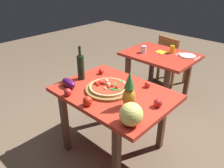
% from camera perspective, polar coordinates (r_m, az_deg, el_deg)
% --- Properties ---
extents(ground_plane, '(10.00, 10.00, 0.00)m').
position_cam_1_polar(ground_plane, '(2.66, 0.47, -16.01)').
color(ground_plane, brown).
extents(display_table, '(1.15, 0.84, 0.75)m').
position_cam_1_polar(display_table, '(2.26, 0.53, -4.03)').
color(display_table, brown).
rests_on(display_table, ground_plane).
extents(background_table, '(1.00, 0.75, 0.75)m').
position_cam_1_polar(background_table, '(3.32, 12.13, 5.75)').
color(background_table, brown).
rests_on(background_table, ground_plane).
extents(dining_chair, '(0.47, 0.47, 0.85)m').
position_cam_1_polar(dining_chair, '(3.93, 14.87, 6.57)').
color(dining_chair, olive).
rests_on(dining_chair, ground_plane).
extents(pizza_board, '(0.47, 0.47, 0.02)m').
position_cam_1_polar(pizza_board, '(2.22, -0.88, -1.29)').
color(pizza_board, olive).
rests_on(pizza_board, display_table).
extents(pizza, '(0.39, 0.39, 0.06)m').
position_cam_1_polar(pizza, '(2.21, -1.03, -0.63)').
color(pizza, tan).
rests_on(pizza, pizza_board).
extents(wine_bottle, '(0.08, 0.08, 0.37)m').
position_cam_1_polar(wine_bottle, '(2.42, -8.06, 4.40)').
color(wine_bottle, black).
rests_on(wine_bottle, display_table).
extents(pineapple_left, '(0.11, 0.11, 0.34)m').
position_cam_1_polar(pineapple_left, '(1.90, 4.44, -2.01)').
color(pineapple_left, '#BD8226').
rests_on(pineapple_left, display_table).
extents(melon, '(0.19, 0.19, 0.19)m').
position_cam_1_polar(melon, '(1.72, 4.92, -7.77)').
color(melon, '#E4DC6B').
rests_on(melon, display_table).
extents(bell_pepper, '(0.09, 0.09, 0.09)m').
position_cam_1_polar(bell_pepper, '(1.98, -6.34, -4.40)').
color(bell_pepper, red).
rests_on(bell_pepper, display_table).
extents(eggplant, '(0.21, 0.10, 0.09)m').
position_cam_1_polar(eggplant, '(2.31, -11.12, 0.26)').
color(eggplant, '#4F1250').
rests_on(eggplant, display_table).
extents(tomato_by_bottle, '(0.06, 0.06, 0.06)m').
position_cam_1_polar(tomato_by_bottle, '(2.56, -2.82, 3.26)').
color(tomato_by_bottle, red).
rests_on(tomato_by_bottle, display_table).
extents(tomato_at_corner, '(0.06, 0.06, 0.06)m').
position_cam_1_polar(tomato_at_corner, '(2.30, 9.13, -0.14)').
color(tomato_at_corner, red).
rests_on(tomato_at_corner, display_table).
extents(tomato_near_board, '(0.08, 0.08, 0.08)m').
position_cam_1_polar(tomato_near_board, '(1.99, 11.75, -4.79)').
color(tomato_near_board, red).
rests_on(tomato_near_board, display_table).
extents(tomato_beside_pepper, '(0.07, 0.07, 0.07)m').
position_cam_1_polar(tomato_beside_pepper, '(2.16, -11.31, -2.07)').
color(tomato_beside_pepper, red).
rests_on(tomato_beside_pepper, display_table).
extents(drinking_glass_juice, '(0.07, 0.07, 0.11)m').
position_cam_1_polar(drinking_glass_juice, '(3.34, 15.23, 8.64)').
color(drinking_glass_juice, '#F0A617').
rests_on(drinking_glass_juice, background_table).
extents(drinking_glass_water, '(0.07, 0.07, 0.10)m').
position_cam_1_polar(drinking_glass_water, '(3.27, 8.17, 8.85)').
color(drinking_glass_water, silver).
rests_on(drinking_glass_water, background_table).
extents(dinner_plate, '(0.22, 0.22, 0.02)m').
position_cam_1_polar(dinner_plate, '(3.28, 18.88, 6.90)').
color(dinner_plate, white).
rests_on(dinner_plate, background_table).
extents(fork_utensil, '(0.02, 0.18, 0.01)m').
position_cam_1_polar(fork_utensil, '(3.34, 16.72, 7.49)').
color(fork_utensil, silver).
rests_on(fork_utensil, background_table).
extents(knife_utensil, '(0.02, 0.18, 0.01)m').
position_cam_1_polar(knife_utensil, '(3.23, 21.08, 6.15)').
color(knife_utensil, silver).
rests_on(knife_utensil, background_table).
extents(napkin_folded, '(0.16, 0.15, 0.01)m').
position_cam_1_polar(napkin_folded, '(3.35, 12.53, 8.04)').
color(napkin_folded, yellow).
rests_on(napkin_folded, background_table).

